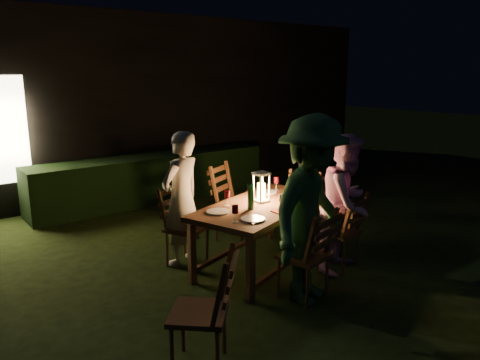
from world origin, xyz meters
TOP-DOWN VIEW (x-y plane):
  - garden_envelope at (-0.01, 6.15)m, footprint 40.00×40.00m
  - dining_table at (-0.79, 0.45)m, footprint 1.98×1.42m
  - chair_near_left at (-0.97, -0.43)m, footprint 0.52×0.54m
  - chair_near_right at (-0.12, -0.14)m, footprint 0.50×0.53m
  - chair_far_left at (-1.47, 1.03)m, footprint 0.57×0.59m
  - chair_far_right at (-0.52, 1.35)m, footprint 0.64×0.66m
  - chair_end at (0.37, 0.84)m, footprint 0.62×0.60m
  - chair_spare at (-2.39, -0.74)m, footprint 0.64×0.64m
  - person_house_side at (-1.48, 1.08)m, footprint 0.66×0.54m
  - person_opp_right at (-0.10, -0.18)m, footprint 0.90×0.80m
  - person_opp_left at (-0.96, -0.47)m, footprint 1.34×1.03m
  - lantern at (-0.76, 0.51)m, footprint 0.16×0.16m
  - plate_far_left at (-1.38, 0.48)m, footprint 0.25×0.25m
  - plate_near_left at (-1.24, 0.06)m, footprint 0.25×0.25m
  - plate_far_right at (-0.44, 0.80)m, footprint 0.25×0.25m
  - plate_near_right at (-0.30, 0.38)m, footprint 0.25×0.25m
  - wineglass_a at (-1.17, 0.62)m, footprint 0.06×0.06m
  - wineglass_b at (-1.44, 0.10)m, footprint 0.06×0.06m
  - wineglass_c at (-0.42, 0.28)m, footprint 0.06×0.06m
  - wineglass_d at (-0.26, 0.82)m, footprint 0.06×0.06m
  - wineglass_e at (-0.79, 0.13)m, footprint 0.06×0.06m
  - bottle_table at (-1.03, 0.37)m, footprint 0.07×0.07m
  - napkin_left at (-0.83, 0.10)m, footprint 0.18×0.14m
  - napkin_right at (-0.17, 0.34)m, footprint 0.18×0.14m
  - phone at (-1.28, -0.03)m, footprint 0.14×0.07m
  - side_table at (0.92, 1.42)m, footprint 0.48×0.48m
  - ice_bucket at (0.92, 1.42)m, footprint 0.30×0.30m
  - bottle_bucket_a at (0.87, 1.38)m, footprint 0.07×0.07m
  - bottle_bucket_b at (0.97, 1.46)m, footprint 0.07×0.07m

SIDE VIEW (x-z plane):
  - chair_near_right at x=-0.12m, z-range -0.18..0.75m
  - chair_far_left at x=-1.47m, z-range -0.19..0.76m
  - chair_near_left at x=-0.97m, z-range -0.19..0.78m
  - chair_spare at x=-2.39m, z-range -0.19..0.78m
  - chair_end at x=0.37m, z-range -0.20..0.79m
  - chair_far_right at x=-0.52m, z-range -0.21..0.84m
  - side_table at x=0.92m, z-range 0.25..0.90m
  - dining_table at x=-0.79m, z-range 0.30..1.04m
  - phone at x=-1.28m, z-range 0.75..0.75m
  - napkin_left at x=-0.83m, z-range 0.75..0.76m
  - napkin_right at x=-0.17m, z-range 0.75..0.76m
  - plate_far_left at x=-1.38m, z-range 0.75..0.76m
  - plate_near_left at x=-1.24m, z-range 0.75..0.76m
  - plate_far_right at x=-0.44m, z-range 0.75..0.76m
  - plate_near_right at x=-0.30m, z-range 0.75..0.76m
  - ice_bucket at x=0.92m, z-range 0.65..0.87m
  - person_opp_right at x=-0.10m, z-range 0.00..1.55m
  - person_house_side at x=-1.48m, z-range 0.00..1.56m
  - bottle_bucket_a at x=0.87m, z-range 0.65..0.97m
  - bottle_bucket_b at x=0.97m, z-range 0.65..0.97m
  - wineglass_a at x=-1.17m, z-range 0.75..0.92m
  - wineglass_b at x=-1.44m, z-range 0.75..0.92m
  - wineglass_c at x=-0.42m, z-range 0.75..0.92m
  - wineglass_d at x=-0.26m, z-range 0.75..0.92m
  - wineglass_e at x=-0.79m, z-range 0.75..0.92m
  - bottle_table at x=-1.03m, z-range 0.75..1.03m
  - lantern at x=-0.76m, z-range 0.73..1.08m
  - person_opp_left at x=-0.96m, z-range 0.00..1.84m
  - garden_envelope at x=-0.01m, z-range -0.02..3.18m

